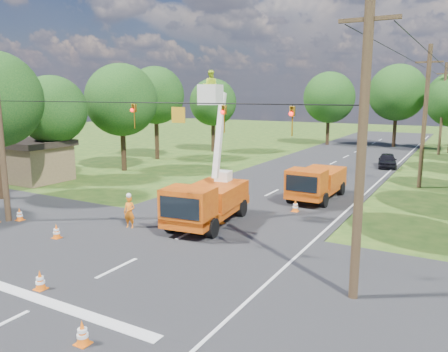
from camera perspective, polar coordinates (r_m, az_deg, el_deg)
The scene contains 28 objects.
ground at distance 34.39m, azimuth 9.56°, elevation -0.62°, with size 140.00×140.00×0.00m, color #224615.
road_main at distance 34.39m, azimuth 9.56°, elevation -0.62°, with size 12.00×100.00×0.06m, color black.
road_cross at distance 19.06m, azimuth -9.63°, elevation -9.88°, with size 56.00×10.00×0.07m, color black.
stop_bar at distance 15.72m, azimuth -22.06°, elevation -15.15°, with size 9.00×0.45×0.02m, color silver.
edge_line at distance 32.97m, azimuth 18.74°, elevation -1.53°, with size 0.12×90.00×0.02m, color silver.
bucket_truck at distance 22.24m, azimuth -2.23°, elevation -2.37°, with size 3.09×6.49×7.81m.
second_truck at distance 28.20m, azimuth 11.95°, elevation -0.78°, with size 2.44×5.99×2.23m.
ground_worker at distance 22.37m, azimuth -12.25°, elevation -4.63°, with size 0.61×0.40×1.66m, color orange.
distant_car at distance 42.64m, azimuth 20.56°, elevation 1.92°, with size 1.56×3.88×1.32m, color black.
traffic_cone_0 at distance 16.60m, azimuth -22.89°, elevation -12.44°, with size 0.38×0.38×0.71m.
traffic_cone_1 at distance 12.94m, azimuth -18.01°, elevation -18.92°, with size 0.38×0.38×0.71m.
traffic_cone_2 at distance 22.66m, azimuth -0.48°, elevation -5.43°, with size 0.38×0.38×0.71m.
traffic_cone_3 at distance 25.29m, azimuth 9.30°, elevation -3.86°, with size 0.38×0.38×0.71m.
traffic_cone_4 at distance 21.87m, azimuth -21.05°, elevation -6.76°, with size 0.38×0.38×0.71m.
traffic_cone_5 at distance 25.63m, azimuth -25.14°, elevation -4.55°, with size 0.38×0.38×0.71m.
traffic_cone_7 at distance 30.08m, azimuth 12.97°, elevation -1.67°, with size 0.38×0.38×0.71m.
pole_right_near at distance 14.15m, azimuth 17.56°, elevation 3.95°, with size 1.80×0.30×10.00m.
pole_right_mid at distance 33.93m, azimuth 24.75°, elevation 7.10°, with size 1.80×0.30×10.00m.
pole_right_far at distance 53.87m, azimuth 26.65°, elevation 7.91°, with size 1.80×0.30×10.00m.
pole_left at distance 25.11m, azimuth -27.13°, elevation 4.61°, with size 0.30×0.30×9.00m.
signal_span at distance 16.55m, azimuth -4.22°, elevation 8.00°, with size 18.00×0.29×1.07m.
shed at distance 36.91m, azimuth -23.79°, elevation 1.93°, with size 5.50×4.50×3.15m.
tree_left_c at distance 36.02m, azimuth -21.52°, elevation 8.02°, with size 5.20×5.20×8.06m.
tree_left_d at distance 39.04m, azimuth -13.26°, elevation 9.63°, with size 6.20×6.20×9.24m.
tree_left_e at distance 45.54m, azimuth -8.92°, elevation 10.35°, with size 5.80×5.80×9.41m.
tree_left_f at distance 51.01m, azimuth -1.45°, elevation 9.58°, with size 5.40×5.40×8.40m.
tree_far_a at distance 59.09m, azimuth 13.57°, elevation 9.93°, with size 6.60×6.60×9.50m.
tree_far_b at distance 59.36m, azimuth 21.69°, elevation 10.08°, with size 7.00×7.00×10.32m.
Camera 1 is at (11.38, -11.77, 6.64)m, focal length 35.00 mm.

